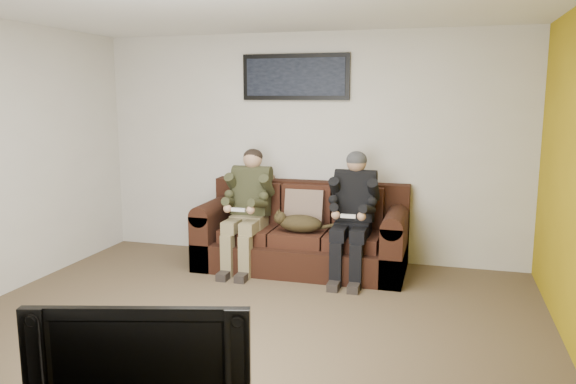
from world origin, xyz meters
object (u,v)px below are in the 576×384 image
(person_left, at_px, (248,202))
(television, at_px, (143,359))
(person_right, at_px, (353,207))
(framed_poster, at_px, (295,77))
(sofa, at_px, (303,236))
(cat, at_px, (299,223))

(person_left, height_order, television, person_left)
(person_left, bearing_deg, television, -77.60)
(person_right, height_order, framed_poster, framed_poster)
(sofa, xyz_separation_m, person_right, (0.58, -0.19, 0.39))
(person_left, bearing_deg, sofa, 18.02)
(person_right, xyz_separation_m, television, (-0.37, -3.59, -0.03))
(cat, relative_size, framed_poster, 0.53)
(sofa, bearing_deg, framed_poster, 117.43)
(cat, bearing_deg, sofa, 92.94)
(person_right, relative_size, cat, 2.00)
(framed_poster, xyz_separation_m, television, (0.41, -4.17, -1.39))
(person_left, distance_m, person_right, 1.16)
(cat, relative_size, television, 0.66)
(person_left, xyz_separation_m, cat, (0.59, -0.06, -0.19))
(person_left, relative_size, framed_poster, 1.05)
(framed_poster, bearing_deg, cat, -71.48)
(television, bearing_deg, cat, 78.10)
(framed_poster, distance_m, television, 4.41)
(person_right, bearing_deg, framed_poster, 143.71)
(cat, xyz_separation_m, television, (0.20, -3.53, 0.16))
(person_left, distance_m, television, 3.68)
(person_left, bearing_deg, person_right, 0.02)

